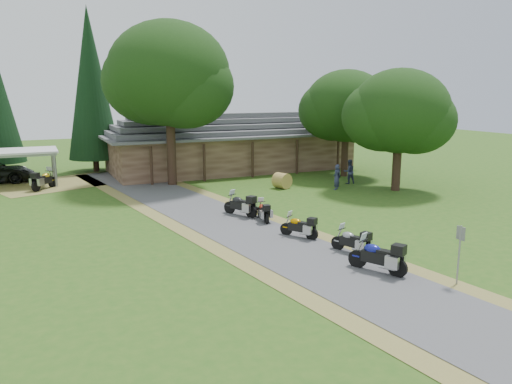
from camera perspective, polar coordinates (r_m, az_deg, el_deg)
name	(u,v)px	position (r m, az deg, el deg)	size (l,w,h in m)	color
ground	(321,265)	(19.93, 7.41, -8.25)	(120.00, 120.00, 0.00)	#2C5718
driveway	(265,239)	(23.01, 1.00, -5.43)	(46.00, 46.00, 0.00)	#4B4B4E
lodge	(231,141)	(43.15, -2.89, 5.83)	(21.40, 9.40, 4.90)	brown
carport	(14,168)	(39.61, -25.93, 2.47)	(5.90, 3.94, 2.56)	silver
motorcycle_row_a	(377,255)	(19.28, 13.72, -6.96)	(2.06, 0.67, 1.41)	navy
motorcycle_row_b	(352,240)	(21.26, 10.87, -5.39)	(1.75, 0.57, 1.20)	#94969B
motorcycle_row_c	(299,225)	(23.19, 4.93, -3.82)	(1.73, 0.56, 1.18)	#BF7D00
motorcycle_row_d	(263,210)	(26.07, 0.82, -2.11)	(1.66, 0.54, 1.14)	#B73621
motorcycle_row_e	(240,204)	(27.08, -1.82, -1.35)	(2.00, 0.65, 1.37)	black
motorcycle_carport_a	(44,179)	(37.41, -23.08, 1.39)	(2.14, 0.70, 1.46)	gold
person_a	(336,175)	(34.70, 9.16, 1.92)	(0.58, 0.42, 2.03)	#313657
person_b	(349,170)	(37.16, 10.61, 2.54)	(0.59, 0.43, 2.09)	#313657
person_c	(337,174)	(35.81, 9.29, 2.10)	(0.54, 0.39, 1.89)	#313657
hay_bale	(282,181)	(34.86, 2.99, 1.31)	(1.09, 1.09, 0.99)	olive
sign_post	(459,256)	(18.86, 22.18, -6.74)	(0.39, 0.06, 2.15)	gray
oak_lodge_left	(170,96)	(36.13, -9.86, 10.77)	(8.59, 8.59, 12.70)	black
oak_lodge_right	(346,120)	(40.08, 10.24, 8.13)	(6.60, 6.60, 8.95)	black
oak_driveway	(399,127)	(34.99, 16.01, 7.20)	(6.62, 6.62, 8.69)	black
cedar_near	(91,90)	(43.90, -18.30, 10.98)	(4.25, 4.25, 13.47)	black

